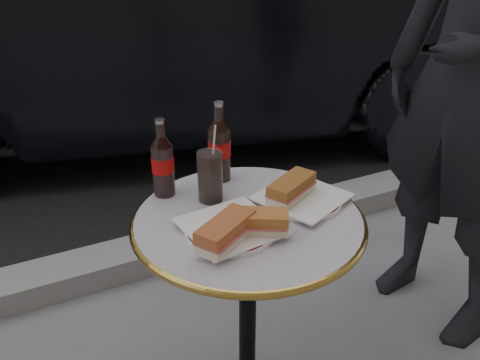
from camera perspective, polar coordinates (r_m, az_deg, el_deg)
name	(u,v)px	position (r m, az deg, el deg)	size (l,w,h in m)	color
asphalt_road	(35,56)	(6.27, -21.00, 12.27)	(40.00, 8.00, 0.00)	black
curb	(158,252)	(2.49, -8.79, -7.60)	(40.00, 0.20, 0.12)	gray
bistro_table	(247,323)	(1.63, 0.81, -15.00)	(0.62, 0.62, 0.73)	#BAB2C4
plate_left	(231,229)	(1.35, -1.02, -5.27)	(0.23, 0.23, 0.01)	white
plate_right	(302,199)	(1.49, 6.58, -2.04)	(0.23, 0.23, 0.01)	white
sandwich_left_a	(225,233)	(1.27, -1.56, -5.64)	(0.16, 0.08, 0.06)	#B0562C
sandwich_left_b	(257,223)	(1.32, 1.86, -4.59)	(0.15, 0.07, 0.05)	#B3662D
sandwich_right	(291,189)	(1.47, 5.50, -0.99)	(0.16, 0.07, 0.05)	#965726
cola_bottle_left	(162,158)	(1.49, -8.28, 2.38)	(0.06, 0.06, 0.23)	black
cola_bottle_right	(219,142)	(1.55, -2.22, 4.12)	(0.07, 0.07, 0.24)	black
cola_glass	(210,176)	(1.46, -3.21, 0.38)	(0.07, 0.07, 0.15)	black
parked_car	(179,22)	(3.65, -6.57, 16.37)	(4.69, 1.63, 1.54)	black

